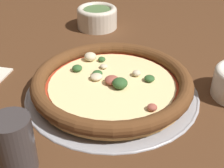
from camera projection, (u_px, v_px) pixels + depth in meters
ground_plane at (112, 93)px, 0.67m from camera, size 3.00×3.00×0.00m
pizza_tray at (112, 91)px, 0.66m from camera, size 0.37×0.37×0.01m
pizza at (112, 83)px, 0.65m from camera, size 0.34×0.34×0.04m
bowl_far at (97, 17)px, 0.95m from camera, size 0.12×0.12×0.06m
drinking_cup at (14, 144)px, 0.47m from camera, size 0.06×0.06×0.10m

